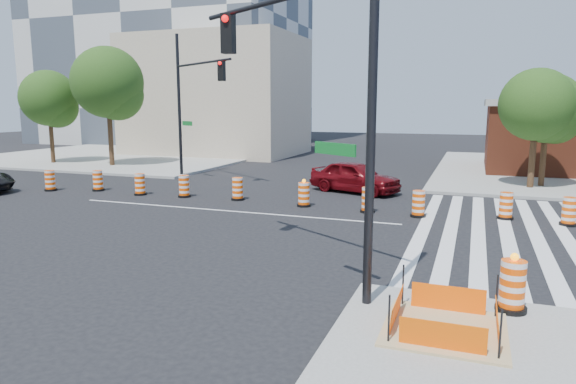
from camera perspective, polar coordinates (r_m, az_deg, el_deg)
name	(u,v)px	position (r m, az deg, el deg)	size (l,w,h in m)	color
ground	(228,211)	(21.09, -6.66, -2.11)	(120.00, 120.00, 0.00)	black
sidewalk_nw	(134,155)	(45.74, -16.76, 4.01)	(22.00, 22.00, 0.15)	gray
crosswalk_east	(521,234)	(18.98, 24.47, -4.25)	(6.75, 13.50, 0.01)	silver
lane_centerline	(228,211)	(21.09, -6.66, -2.09)	(14.00, 0.12, 0.01)	silver
excavation_pit	(445,327)	(10.27, 17.02, -14.12)	(2.20, 2.20, 0.90)	tan
beige_midrise	(217,96)	(45.71, -7.86, 10.51)	(14.00, 10.00, 10.00)	tan
red_coupe	(355,177)	(25.49, 7.45, 1.69)	(1.84, 4.56, 1.56)	#5C070D
signal_pole_se	(314,63)	(11.78, 2.91, 14.14)	(5.53, 3.56, 8.51)	black
signal_pole_nw	(192,92)	(29.78, -10.67, 10.91)	(5.22, 3.54, 8.17)	black
pit_drum	(512,287)	(11.46, 23.66, -9.66)	(0.62, 0.62, 1.22)	black
tree_north_a	(50,101)	(40.64, -24.97, 9.10)	(3.94, 3.94, 6.70)	#382314
tree_north_b	(109,87)	(37.42, -19.31, 10.99)	(4.80, 4.80, 8.16)	#382314
tree_north_c	(537,109)	(28.52, 25.94, 8.31)	(3.58, 3.57, 6.08)	#382314
tree_north_d	(548,112)	(29.31, 26.90, 7.96)	(3.45, 3.45, 5.86)	#382314
median_drum_0	(50,181)	(28.43, -24.92, 1.09)	(0.60, 0.60, 1.02)	black
median_drum_1	(98,181)	(27.48, -20.36, 1.12)	(0.60, 0.60, 1.02)	black
median_drum_2	(140,185)	(25.58, -16.12, 0.74)	(0.60, 0.60, 1.02)	black
median_drum_3	(184,187)	(24.49, -11.47, 0.55)	(0.60, 0.60, 1.02)	black
median_drum_4	(238,190)	(23.38, -5.62, 0.27)	(0.60, 0.60, 1.02)	black
median_drum_5	(304,195)	(21.81, 1.77, -0.35)	(0.60, 0.60, 1.18)	black
median_drum_6	(368,201)	(20.85, 8.85, -0.96)	(0.60, 0.60, 1.02)	black
median_drum_7	(418,205)	(20.41, 14.29, -1.37)	(0.60, 0.60, 1.02)	black
median_drum_8	(506,207)	(21.06, 23.05, -1.52)	(0.60, 0.60, 1.02)	black
median_drum_9	(569,212)	(20.94, 28.76, -2.00)	(0.60, 0.60, 1.02)	black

